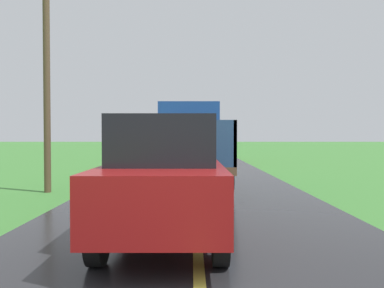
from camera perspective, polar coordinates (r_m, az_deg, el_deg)
banana_truck_near at (r=12.09m, az=-0.52°, el=0.11°), size 2.38×5.82×2.80m
banana_truck_far at (r=24.53m, az=-0.18°, el=0.75°), size 2.38×5.81×2.80m
utility_pole_roadside at (r=12.07m, az=-21.87°, el=13.72°), size 2.49×0.20×7.93m
following_car at (r=5.79m, az=-4.12°, el=-5.07°), size 1.74×4.10×1.92m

